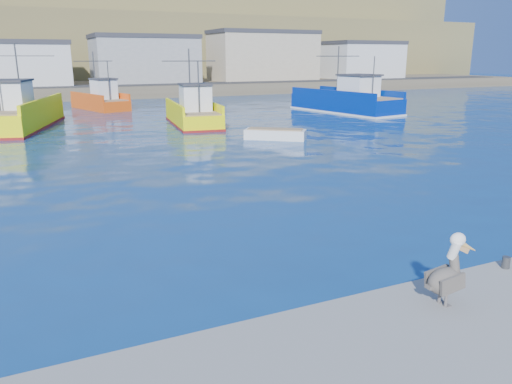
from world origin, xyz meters
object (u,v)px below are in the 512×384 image
Objects in this scene: trawler_yellow_a at (17,114)px; trawler_blue at (347,101)px; skiff_mid at (275,135)px; trawler_yellow_b at (193,114)px; pelican at (448,275)px; boat_orange at (101,100)px.

trawler_blue is at bearing -1.93° from trawler_yellow_a.
trawler_blue is 3.10× the size of skiff_mid.
trawler_yellow_b reaches higher than pelican.
trawler_blue is 42.67m from pelican.
pelican is at bearing -122.04° from trawler_blue.
trawler_yellow_a reaches higher than pelican.
pelican is (-5.14, -33.27, 0.23)m from trawler_yellow_b.
pelican is (-22.63, -36.17, 0.07)m from trawler_blue.
trawler_yellow_a is at bearing -123.73° from boat_orange.
trawler_yellow_b is (13.43, -3.95, -0.18)m from trawler_yellow_a.
trawler_blue reaches higher than pelican.
skiff_mid is at bearing -39.50° from trawler_yellow_a.
trawler_yellow_a is 38.12m from pelican.
trawler_blue is at bearing 40.33° from skiff_mid.
skiff_mid is (16.31, -13.45, -0.84)m from trawler_yellow_a.
trawler_blue reaches higher than trawler_yellow_b.
trawler_yellow_a is 30.94m from trawler_blue.
trawler_yellow_a reaches higher than boat_orange.
trawler_yellow_a is at bearing 102.56° from pelican.
trawler_blue is 19.18m from skiff_mid.
trawler_yellow_b is at bearing -16.37° from trawler_yellow_a.
trawler_yellow_a reaches higher than trawler_yellow_b.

